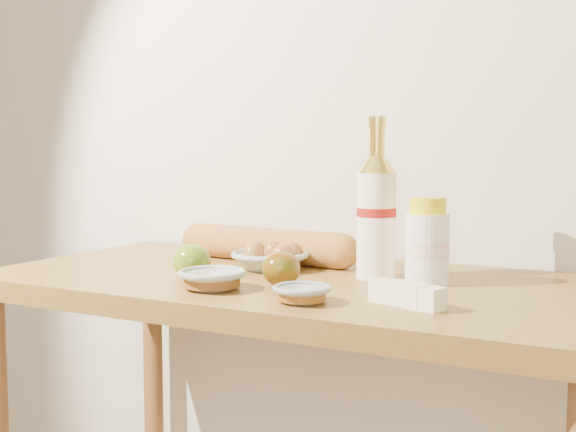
% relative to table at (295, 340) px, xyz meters
% --- Properties ---
extents(back_wall, '(3.50, 0.02, 2.60)m').
position_rel_table_xyz_m(back_wall, '(0.00, 0.33, 0.52)').
color(back_wall, beige).
rests_on(back_wall, ground).
extents(table, '(1.20, 0.60, 0.90)m').
position_rel_table_xyz_m(table, '(0.00, 0.00, 0.00)').
color(table, olive).
rests_on(table, ground).
extents(bourbon_bottle, '(0.10, 0.10, 0.31)m').
position_rel_table_xyz_m(bourbon_bottle, '(0.14, 0.06, 0.25)').
color(bourbon_bottle, white).
rests_on(bourbon_bottle, table).
extents(cream_bottle, '(0.11, 0.11, 0.16)m').
position_rel_table_xyz_m(cream_bottle, '(0.25, 0.05, 0.20)').
color(cream_bottle, white).
rests_on(cream_bottle, table).
extents(egg_bowl, '(0.20, 0.20, 0.06)m').
position_rel_table_xyz_m(egg_bowl, '(-0.09, 0.05, 0.15)').
color(egg_bowl, '#94A19D').
rests_on(egg_bowl, table).
extents(baguette, '(0.45, 0.11, 0.07)m').
position_rel_table_xyz_m(baguette, '(-0.14, 0.14, 0.16)').
color(baguette, '#C4823C').
rests_on(baguette, table).
extents(apple_yellowgreen, '(0.08, 0.08, 0.07)m').
position_rel_table_xyz_m(apple_yellowgreen, '(-0.17, -0.11, 0.16)').
color(apple_yellowgreen, olive).
rests_on(apple_yellowgreen, table).
extents(apple_redgreen_right, '(0.09, 0.09, 0.06)m').
position_rel_table_xyz_m(apple_redgreen_right, '(0.02, -0.10, 0.16)').
color(apple_redgreen_right, maroon).
rests_on(apple_redgreen_right, table).
extents(sugar_bowl, '(0.15, 0.15, 0.03)m').
position_rel_table_xyz_m(sugar_bowl, '(-0.07, -0.18, 0.14)').
color(sugar_bowl, '#97A49F').
rests_on(sugar_bowl, table).
extents(syrup_bowl, '(0.12, 0.12, 0.03)m').
position_rel_table_xyz_m(syrup_bowl, '(0.12, -0.20, 0.14)').
color(syrup_bowl, gray).
rests_on(syrup_bowl, table).
extents(butter_stick, '(0.13, 0.08, 0.04)m').
position_rel_table_xyz_m(butter_stick, '(0.27, -0.15, 0.14)').
color(butter_stick, '#FBF7C3').
rests_on(butter_stick, table).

